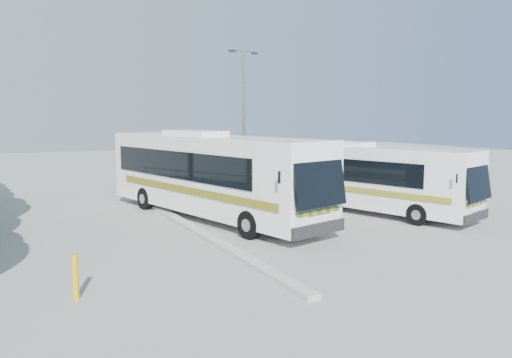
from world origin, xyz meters
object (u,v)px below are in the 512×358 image
coach_main (210,173)px  coach_adjacent (360,175)px  bollard (75,277)px  lamppost (244,113)px

coach_main → coach_adjacent: size_ratio=1.18×
coach_adjacent → bollard: coach_adjacent is taller
coach_main → coach_adjacent: 6.96m
coach_main → bollard: coach_main is taller
coach_adjacent → bollard: size_ratio=9.88×
lamppost → bollard: (-11.37, -14.17, -4.01)m
coach_adjacent → lamppost: lamppost is taller
coach_main → coach_adjacent: (6.74, -1.70, -0.28)m
coach_main → bollard: (-6.52, -7.57, -1.38)m
lamppost → coach_main: bearing=-139.1°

